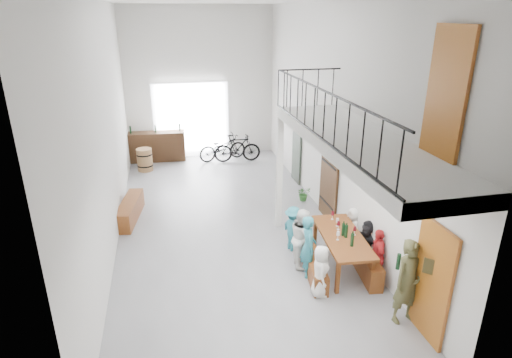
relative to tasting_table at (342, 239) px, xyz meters
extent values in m
plane|color=slate|center=(-2.10, 2.65, -0.71)|extent=(12.00, 12.00, 0.00)
plane|color=silver|center=(-2.10, 8.65, 2.04)|extent=(5.50, 0.00, 5.50)
plane|color=silver|center=(-2.10, -3.35, 2.04)|extent=(5.50, 0.00, 5.50)
plane|color=silver|center=(-4.85, 2.65, 2.04)|extent=(0.00, 12.00, 12.00)
plane|color=silver|center=(0.65, 2.65, 2.04)|extent=(0.00, 12.00, 12.00)
cube|color=white|center=(-2.50, 8.59, 0.69)|extent=(2.80, 0.08, 2.80)
cube|color=#904E14|center=(0.60, -2.25, 0.34)|extent=(0.06, 0.95, 2.10)
cube|color=#3C2510|center=(0.60, 2.35, 0.29)|extent=(0.06, 1.10, 2.00)
cube|color=#2A3229|center=(0.60, 5.15, 0.29)|extent=(0.06, 0.80, 2.00)
cube|color=#904E14|center=(0.60, -1.85, 3.39)|extent=(0.06, 0.90, 1.95)
cube|color=#393016|center=(0.62, 1.25, 1.19)|extent=(0.04, 0.45, 0.55)
cylinder|color=white|center=(0.61, 3.85, 1.69)|extent=(0.04, 0.28, 0.28)
cube|color=silver|center=(-0.10, -0.55, 2.29)|extent=(1.50, 5.60, 0.25)
cube|color=black|center=(-0.83, -0.55, 3.27)|extent=(0.03, 5.60, 0.03)
cube|color=black|center=(-0.83, -0.55, 2.44)|extent=(0.03, 5.60, 0.03)
cube|color=black|center=(-0.10, 2.23, 3.27)|extent=(1.50, 0.03, 0.03)
cube|color=silver|center=(-0.80, 2.20, 0.73)|extent=(0.14, 0.14, 2.88)
cube|color=brown|center=(0.00, 0.00, 0.05)|extent=(1.01, 2.11, 0.06)
cube|color=brown|center=(-0.43, -0.84, -0.34)|extent=(0.07, 0.07, 0.73)
cube|color=brown|center=(0.27, -0.91, -0.34)|extent=(0.07, 0.07, 0.73)
cube|color=brown|center=(-0.27, 0.91, -0.34)|extent=(0.07, 0.07, 0.73)
cube|color=brown|center=(0.43, 0.84, -0.34)|extent=(0.07, 0.07, 0.73)
cube|color=brown|center=(-0.66, -0.04, -0.50)|extent=(0.53, 1.84, 0.42)
cube|color=brown|center=(0.47, 0.04, -0.45)|extent=(0.56, 2.22, 0.51)
cylinder|color=black|center=(0.01, -0.45, 0.26)|extent=(0.07, 0.07, 0.35)
cylinder|color=black|center=(0.01, 0.00, 0.26)|extent=(0.07, 0.07, 0.35)
cylinder|color=black|center=(0.04, -0.08, 0.26)|extent=(0.07, 0.07, 0.35)
cube|color=brown|center=(-4.60, 3.43, -0.45)|extent=(0.70, 1.87, 0.51)
cylinder|color=brown|center=(-4.29, 7.25, -0.31)|extent=(0.53, 0.53, 0.80)
cylinder|color=black|center=(-4.29, 7.25, -0.51)|extent=(0.54, 0.54, 0.05)
cylinder|color=black|center=(-4.29, 7.25, -0.11)|extent=(0.54, 0.54, 0.05)
cube|color=#3C2510|center=(-3.85, 8.30, -0.16)|extent=(2.10, 0.68, 1.09)
cylinder|color=black|center=(-4.74, 8.30, 0.53)|extent=(0.06, 0.06, 0.28)
cylinder|color=black|center=(-3.86, 8.28, 0.53)|extent=(0.06, 0.06, 0.28)
cylinder|color=black|center=(-2.97, 8.30, 0.53)|extent=(0.06, 0.06, 0.28)
imported|color=white|center=(-0.78, -0.81, -0.17)|extent=(0.47, 0.60, 1.08)
imported|color=teal|center=(-0.79, -0.09, -0.02)|extent=(0.39, 0.54, 1.37)
imported|color=white|center=(-0.79, 0.30, -0.04)|extent=(0.59, 0.71, 1.34)
imported|color=teal|center=(-0.80, 0.96, -0.16)|extent=(0.58, 0.79, 1.10)
imported|color=red|center=(0.54, -0.56, -0.13)|extent=(0.43, 0.73, 1.16)
imported|color=black|center=(0.59, 0.02, -0.18)|extent=(0.50, 1.02, 1.06)
imported|color=white|center=(0.59, 0.75, -0.20)|extent=(0.38, 0.53, 1.02)
imported|color=brown|center=(0.44, -1.84, 0.10)|extent=(0.65, 0.48, 1.62)
imported|color=#23511D|center=(0.35, 3.59, -0.49)|extent=(0.44, 0.39, 0.44)
imported|color=black|center=(-1.46, 7.82, -0.22)|extent=(1.95, 1.10, 0.97)
imported|color=black|center=(-0.95, 7.51, -0.19)|extent=(1.75, 0.56, 1.04)
camera|label=1|loc=(-3.52, -7.44, 4.51)|focal=30.00mm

